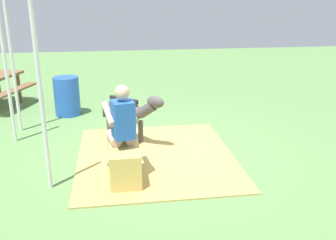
# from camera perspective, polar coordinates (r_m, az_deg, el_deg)

# --- Properties ---
(ground_plane) EXTENTS (24.00, 24.00, 0.00)m
(ground_plane) POSITION_cam_1_polar(r_m,az_deg,el_deg) (6.40, -0.94, -4.72)
(ground_plane) COLOR #608C4C
(hay_patch) EXTENTS (2.82, 2.49, 0.02)m
(hay_patch) POSITION_cam_1_polar(r_m,az_deg,el_deg) (6.17, -1.87, -5.54)
(hay_patch) COLOR tan
(hay_patch) RESTS_ON ground
(hay_bale) EXTENTS (0.73, 0.42, 0.51)m
(hay_bale) POSITION_cam_1_polar(r_m,az_deg,el_deg) (5.36, -6.53, -6.74)
(hay_bale) COLOR tan
(hay_bale) RESTS_ON ground
(person_seated) EXTENTS (0.71, 0.51, 1.39)m
(person_seated) POSITION_cam_1_polar(r_m,az_deg,el_deg) (5.31, -7.08, -0.92)
(person_seated) COLOR #D8AD8C
(person_seated) RESTS_ON ground
(pony_standing) EXTENTS (1.02, 1.09, 0.95)m
(pony_standing) POSITION_cam_1_polar(r_m,az_deg,el_deg) (6.60, -6.06, 1.27)
(pony_standing) COLOR #4C4747
(pony_standing) RESTS_ON ground
(water_barrel) EXTENTS (0.54, 0.54, 0.84)m
(water_barrel) POSITION_cam_1_polar(r_m,az_deg,el_deg) (8.48, -15.02, 3.49)
(water_barrel) COLOR blue
(water_barrel) RESTS_ON ground
(tent_pole_left) EXTENTS (0.06, 0.06, 2.56)m
(tent_pole_left) POSITION_cam_1_polar(r_m,az_deg,el_deg) (5.06, -18.64, 3.23)
(tent_pole_left) COLOR silver
(tent_pole_left) RESTS_ON ground
(tent_pole_right) EXTENTS (0.06, 0.06, 2.56)m
(tent_pole_right) POSITION_cam_1_polar(r_m,az_deg,el_deg) (7.57, -22.43, 7.65)
(tent_pole_right) COLOR silver
(tent_pole_right) RESTS_ON ground
(tent_pole_mid) EXTENTS (0.06, 0.06, 2.56)m
(tent_pole_mid) POSITION_cam_1_polar(r_m,az_deg,el_deg) (7.03, -23.26, 6.81)
(tent_pole_mid) COLOR silver
(tent_pole_mid) RESTS_ON ground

